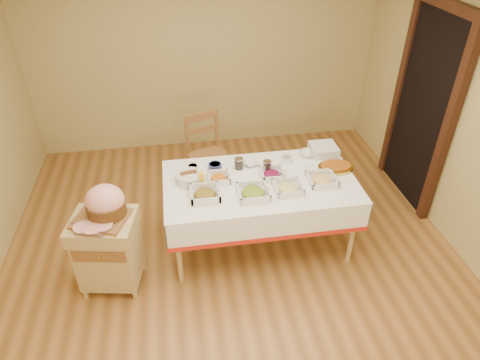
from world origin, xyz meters
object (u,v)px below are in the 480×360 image
object	(u,v)px
dining_table	(260,194)
ham_on_board	(105,205)
dining_chair	(208,155)
preserve_jar_right	(267,166)
mustard_bottle	(201,178)
butcher_cart	(108,249)
plate_stack	(323,150)
preserve_jar_left	(239,164)
bread_basket	(189,178)
brass_platter	(336,167)

from	to	relation	value
dining_table	ham_on_board	bearing A→B (deg)	-167.12
dining_chair	ham_on_board	world-z (taller)	ham_on_board
preserve_jar_right	mustard_bottle	distance (m)	0.67
preserve_jar_right	ham_on_board	bearing A→B (deg)	-162.20
butcher_cart	mustard_bottle	world-z (taller)	mustard_bottle
preserve_jar_right	butcher_cart	bearing A→B (deg)	-161.47
ham_on_board	plate_stack	bearing A→B (deg)	18.19
dining_chair	preserve_jar_left	world-z (taller)	dining_chair
dining_table	preserve_jar_left	world-z (taller)	preserve_jar_left
ham_on_board	bread_basket	distance (m)	0.82
dining_chair	mustard_bottle	xyz separation A→B (m)	(-0.15, -0.97, 0.33)
mustard_bottle	bread_basket	bearing A→B (deg)	148.41
preserve_jar_left	preserve_jar_right	xyz separation A→B (m)	(0.27, -0.09, -0.00)
preserve_jar_left	butcher_cart	bearing A→B (deg)	-154.63
bread_basket	preserve_jar_right	bearing A→B (deg)	5.39
dining_chair	preserve_jar_right	world-z (taller)	dining_chair
ham_on_board	plate_stack	distance (m)	2.24
mustard_bottle	brass_platter	size ratio (longest dim) A/B	0.47
preserve_jar_right	brass_platter	bearing A→B (deg)	-6.43
dining_chair	preserve_jar_right	bearing A→B (deg)	-58.51
ham_on_board	preserve_jar_right	size ratio (longest dim) A/B	4.20
plate_stack	dining_table	bearing A→B (deg)	-152.85
brass_platter	dining_chair	bearing A→B (deg)	142.58
dining_table	bread_basket	size ratio (longest dim) A/B	7.16
ham_on_board	mustard_bottle	size ratio (longest dim) A/B	2.76
ham_on_board	bread_basket	bearing A→B (deg)	29.43
dining_table	preserve_jar_right	size ratio (longest dim) A/B	16.74
dining_table	preserve_jar_left	distance (m)	0.36
dining_table	plate_stack	xyz separation A→B (m)	(0.75, 0.38, 0.21)
preserve_jar_right	brass_platter	size ratio (longest dim) A/B	0.31
preserve_jar_left	plate_stack	xyz separation A→B (m)	(0.91, 0.14, -0.00)
butcher_cart	plate_stack	size ratio (longest dim) A/B	2.87
dining_chair	plate_stack	xyz separation A→B (m)	(1.15, -0.61, 0.31)
ham_on_board	brass_platter	size ratio (longest dim) A/B	1.28
dining_chair	bread_basket	distance (m)	0.99
dining_chair	plate_stack	size ratio (longest dim) A/B	3.66
dining_table	butcher_cart	xyz separation A→B (m)	(-1.43, -0.35, -0.17)
butcher_cart	plate_stack	distance (m)	2.33
dining_table	brass_platter	distance (m)	0.80
dining_table	bread_basket	world-z (taller)	bread_basket
plate_stack	bread_basket	bearing A→B (deg)	-168.18
butcher_cart	preserve_jar_right	size ratio (longest dim) A/B	6.99
butcher_cart	preserve_jar_left	xyz separation A→B (m)	(1.26, 0.60, 0.38)
bread_basket	butcher_cart	bearing A→B (deg)	-149.99
ham_on_board	butcher_cart	bearing A→B (deg)	-141.96
brass_platter	preserve_jar_right	bearing A→B (deg)	173.57
dining_table	dining_chair	bearing A→B (deg)	112.32
preserve_jar_left	brass_platter	size ratio (longest dim) A/B	0.32
butcher_cart	ham_on_board	bearing A→B (deg)	38.04
preserve_jar_left	bread_basket	bearing A→B (deg)	-162.41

